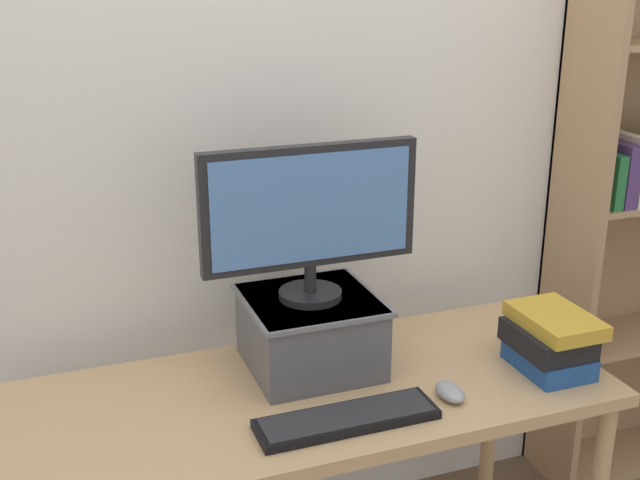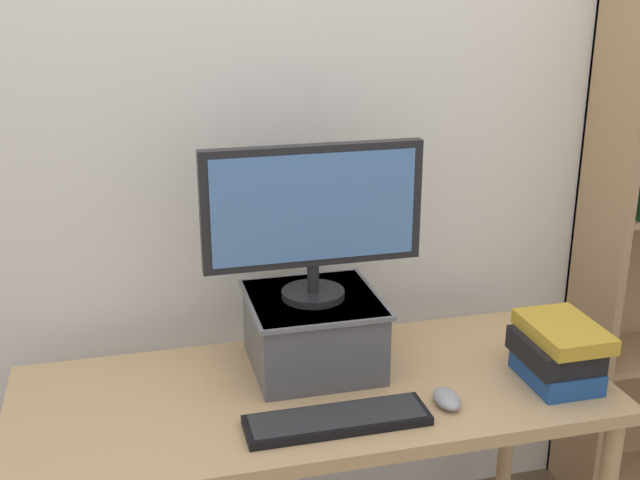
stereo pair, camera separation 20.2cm
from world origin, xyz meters
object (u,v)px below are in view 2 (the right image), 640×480
(desk, at_px, (313,414))
(computer_monitor, at_px, (313,213))
(riser_box, at_px, (313,330))
(computer_mouse, at_px, (447,399))
(book_stack, at_px, (558,352))
(keyboard, at_px, (337,420))

(desk, bearing_deg, computer_monitor, 75.47)
(desk, xyz_separation_m, riser_box, (0.03, 0.12, 0.18))
(riser_box, height_order, computer_mouse, riser_box)
(desk, bearing_deg, book_stack, -10.50)
(keyboard, bearing_deg, desk, 94.71)
(riser_box, bearing_deg, computer_monitor, -90.00)
(desk, height_order, keyboard, keyboard)
(keyboard, height_order, computer_mouse, computer_mouse)
(desk, height_order, book_stack, book_stack)
(riser_box, xyz_separation_m, computer_mouse, (0.27, -0.29, -0.09))
(riser_box, distance_m, keyboard, 0.32)
(keyboard, bearing_deg, book_stack, 5.89)
(computer_monitor, height_order, book_stack, computer_monitor)
(riser_box, distance_m, computer_monitor, 0.33)
(desk, relative_size, book_stack, 6.20)
(desk, xyz_separation_m, keyboard, (0.02, -0.18, 0.09))
(computer_monitor, distance_m, book_stack, 0.74)
(computer_monitor, bearing_deg, desk, -104.53)
(riser_box, bearing_deg, keyboard, -93.14)
(desk, relative_size, computer_monitor, 2.68)
(riser_box, relative_size, computer_mouse, 3.39)
(riser_box, xyz_separation_m, computer_monitor, (0.00, -0.00, 0.33))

